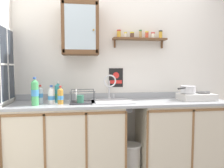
{
  "coord_description": "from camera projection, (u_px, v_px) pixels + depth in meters",
  "views": [
    {
      "loc": [
        -0.5,
        -2.26,
        1.35
      ],
      "look_at": [
        -0.12,
        0.38,
        1.15
      ],
      "focal_mm": 33.88,
      "sensor_mm": 36.0,
      "label": 1
    }
  ],
  "objects": [
    {
      "name": "back_wall",
      "position": [
        119.0,
        74.0,
        2.88
      ],
      "size": [
        3.3,
        0.07,
        2.54
      ],
      "color": "silver",
      "rests_on": "ground"
    },
    {
      "name": "lower_cabinet_run",
      "position": [
        68.0,
        142.0,
        2.54
      ],
      "size": [
        1.34,
        0.57,
        0.91
      ],
      "color": "black",
      "rests_on": "ground"
    },
    {
      "name": "lower_cabinet_run_right",
      "position": [
        181.0,
        137.0,
        2.75
      ],
      "size": [
        1.13,
        0.57,
        0.91
      ],
      "color": "black",
      "rests_on": "ground"
    },
    {
      "name": "countertop",
      "position": [
        123.0,
        103.0,
        2.6
      ],
      "size": [
        2.66,
        0.59,
        0.03
      ],
      "primitive_type": "cube",
      "color": "#9EA3A8",
      "rests_on": "lower_cabinet_run"
    },
    {
      "name": "backsplash",
      "position": [
        119.0,
        96.0,
        2.87
      ],
      "size": [
        2.66,
        0.02,
        0.08
      ],
      "primitive_type": "cube",
      "color": "#9EA3A8",
      "rests_on": "countertop"
    },
    {
      "name": "sink",
      "position": [
        112.0,
        102.0,
        2.62
      ],
      "size": [
        0.5,
        0.48,
        0.44
      ],
      "color": "silver",
      "rests_on": "countertop"
    },
    {
      "name": "hot_plate_stove",
      "position": [
        196.0,
        97.0,
        2.74
      ],
      "size": [
        0.44,
        0.29,
        0.09
      ],
      "color": "silver",
      "rests_on": "countertop"
    },
    {
      "name": "saucepan",
      "position": [
        188.0,
        89.0,
        2.74
      ],
      "size": [
        0.32,
        0.27,
        0.1
      ],
      "color": "silver",
      "rests_on": "hot_plate_stove"
    },
    {
      "name": "bottle_opaque_white_0",
      "position": [
        51.0,
        96.0,
        2.46
      ],
      "size": [
        0.08,
        0.08,
        0.22
      ],
      "color": "white",
      "rests_on": "countertop"
    },
    {
      "name": "bottle_water_clear_1",
      "position": [
        40.0,
        95.0,
        2.46
      ],
      "size": [
        0.06,
        0.06,
        0.22
      ],
      "color": "silver",
      "rests_on": "countertop"
    },
    {
      "name": "bottle_soda_green_2",
      "position": [
        35.0,
        92.0,
        2.34
      ],
      "size": [
        0.08,
        0.08,
        0.31
      ],
      "color": "#4CB266",
      "rests_on": "countertop"
    },
    {
      "name": "bottle_juice_amber_3",
      "position": [
        60.0,
        96.0,
        2.43
      ],
      "size": [
        0.07,
        0.07,
        0.21
      ],
      "color": "gold",
      "rests_on": "countertop"
    },
    {
      "name": "bottle_detergent_teal_4",
      "position": [
        58.0,
        93.0,
        2.55
      ],
      "size": [
        0.08,
        0.08,
        0.25
      ],
      "color": "teal",
      "rests_on": "countertop"
    },
    {
      "name": "dish_rack",
      "position": [
        82.0,
        101.0,
        2.52
      ],
      "size": [
        0.3,
        0.28,
        0.17
      ],
      "color": "#333338",
      "rests_on": "countertop"
    },
    {
      "name": "mug",
      "position": [
        80.0,
        99.0,
        2.46
      ],
      "size": [
        0.08,
        0.12,
        0.1
      ],
      "color": "#337259",
      "rests_on": "countertop"
    },
    {
      "name": "wall_cabinet",
      "position": [
        80.0,
        29.0,
        2.61
      ],
      "size": [
        0.44,
        0.29,
        0.64
      ],
      "color": "brown"
    },
    {
      "name": "spice_shelf",
      "position": [
        140.0,
        38.0,
        2.79
      ],
      "size": [
        0.71,
        0.14,
        0.23
      ],
      "color": "brown"
    },
    {
      "name": "warning_sign",
      "position": [
        116.0,
        78.0,
        2.85
      ],
      "size": [
        0.19,
        0.01,
        0.25
      ],
      "color": "black"
    },
    {
      "name": "window",
      "position": [
        3.0,
        64.0,
        2.29
      ],
      "size": [
        0.03,
        0.73,
        0.85
      ],
      "color": "#262D38"
    },
    {
      "name": "trash_bin",
      "position": [
        131.0,
        160.0,
        2.64
      ],
      "size": [
        0.25,
        0.25,
        0.41
      ],
      "color": "silver",
      "rests_on": "ground"
    }
  ]
}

